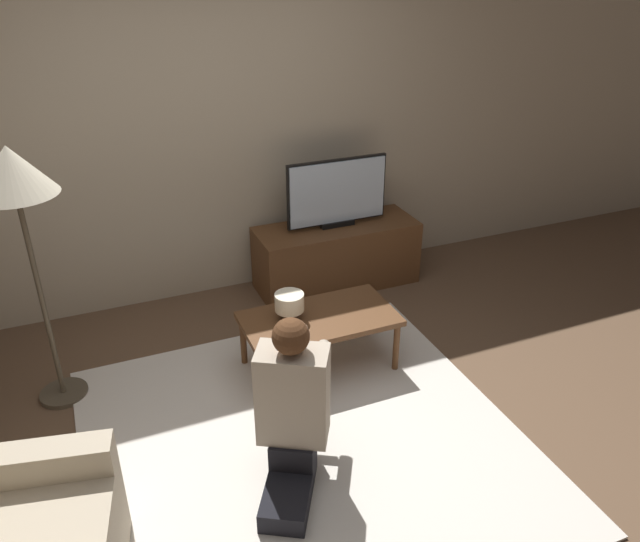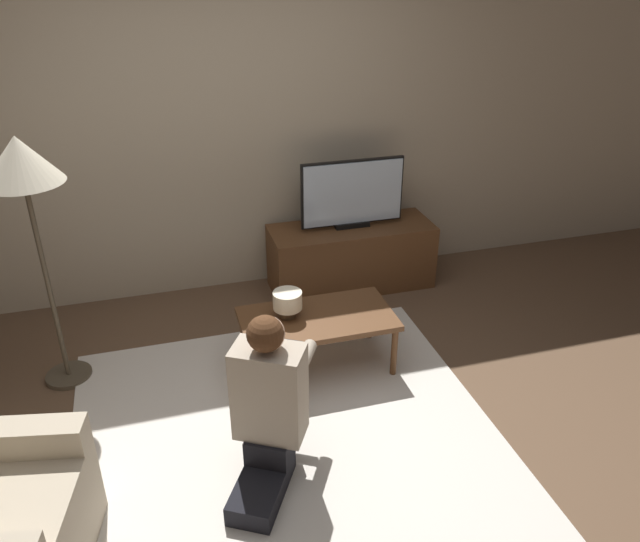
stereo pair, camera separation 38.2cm
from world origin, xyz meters
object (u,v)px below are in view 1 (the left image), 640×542
floor_lamp (15,186)px  person_kneeling (293,406)px  coffee_table (319,322)px  tv (337,193)px  table_lamp (289,304)px

floor_lamp → person_kneeling: 1.79m
coffee_table → tv: bearing=60.6°
tv → floor_lamp: bearing=-162.5°
floor_lamp → tv: bearing=17.5°
person_kneeling → table_lamp: person_kneeling is taller
tv → table_lamp: bearing=-127.9°
coffee_table → table_lamp: table_lamp is taller
floor_lamp → person_kneeling: (1.06, -1.15, -0.88)m
table_lamp → floor_lamp: bearing=168.4°
floor_lamp → table_lamp: bearing=-11.6°
tv → coffee_table: tv is taller
coffee_table → floor_lamp: floor_lamp is taller
floor_lamp → table_lamp: floor_lamp is taller
floor_lamp → table_lamp: (1.36, -0.28, -0.85)m
tv → table_lamp: (-0.73, -0.94, -0.29)m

